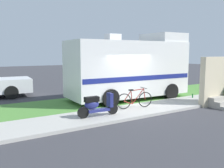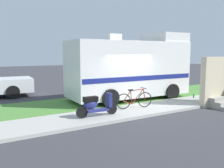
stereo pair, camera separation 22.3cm
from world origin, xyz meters
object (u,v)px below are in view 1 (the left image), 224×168
at_px(scooter, 97,105).
at_px(bicycle, 135,100).
at_px(bottle_green, 193,96).
at_px(motorhome_rv, 130,68).

height_order(scooter, bicycle, scooter).
relative_size(scooter, bottle_green, 7.78).
xyz_separation_m(scooter, bottle_green, (6.42, 0.65, -0.36)).
bearing_deg(scooter, bottle_green, 5.81).
bearing_deg(bottle_green, bicycle, -176.01).
height_order(motorhome_rv, scooter, motorhome_rv).
distance_m(motorhome_rv, scooter, 4.52).
bearing_deg(bicycle, bottle_green, 3.99).
xyz_separation_m(scooter, bicycle, (2.14, 0.35, -0.07)).
distance_m(motorhome_rv, bottle_green, 3.82).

